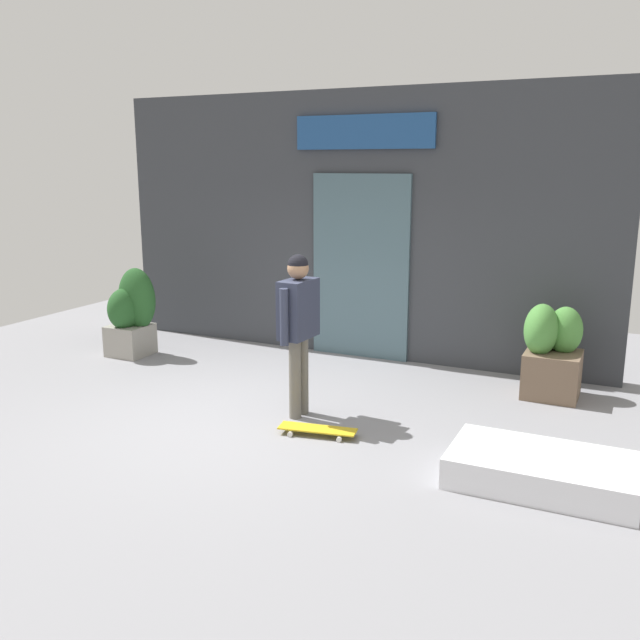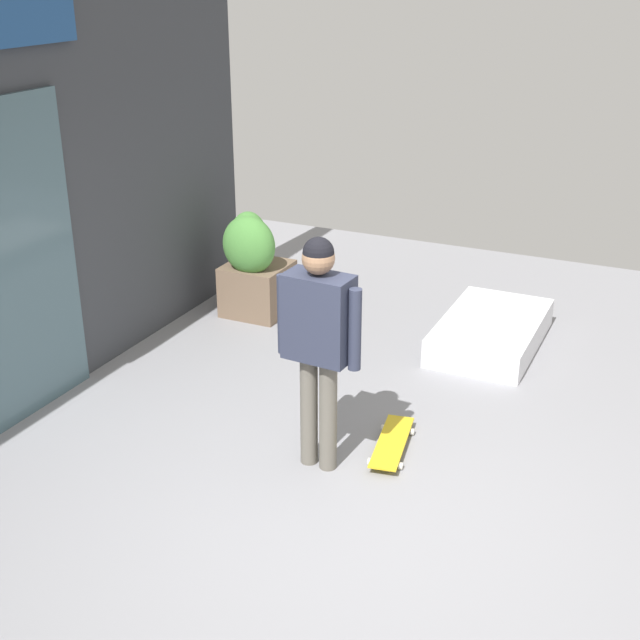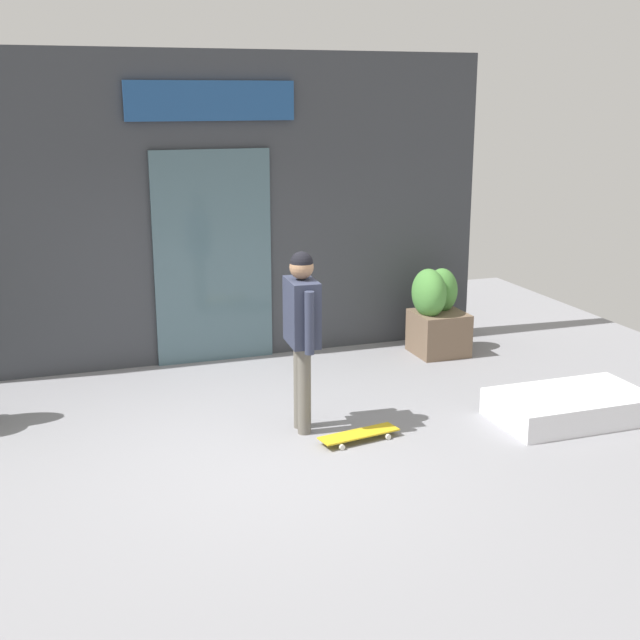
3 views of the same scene
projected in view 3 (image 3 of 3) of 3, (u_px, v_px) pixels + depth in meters
ground_plane at (265, 451)px, 7.86m from camera, size 12.00×12.00×0.00m
building_facade at (195, 211)px, 10.14m from camera, size 7.34×0.31×3.69m
skateboarder at (302, 321)px, 8.06m from camera, size 0.29×0.66×1.78m
skateboard at (359, 434)px, 8.08m from camera, size 0.82×0.36×0.08m
planter_box_left at (436, 312)px, 10.68m from camera, size 0.67×0.66×1.10m
snow_ledge at (570, 406)px, 8.59m from camera, size 1.55×0.90×0.27m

